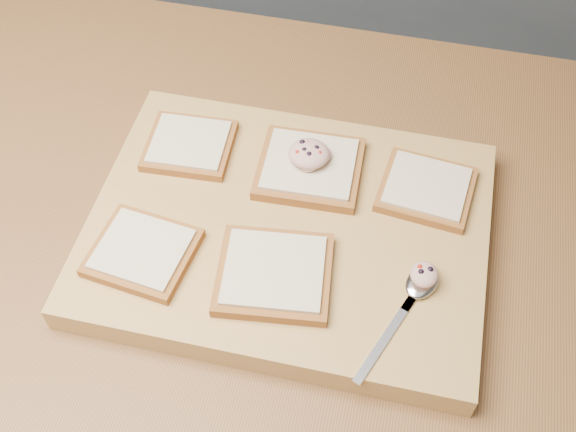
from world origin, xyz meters
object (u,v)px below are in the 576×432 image
(cutting_board, at_px, (288,231))
(bread_far_center, at_px, (310,168))
(spoon, at_px, (417,290))
(tuna_salad_dollop, at_px, (309,154))

(cutting_board, bearing_deg, bread_far_center, 83.87)
(spoon, bearing_deg, cutting_board, 158.76)
(cutting_board, xyz_separation_m, tuna_salad_dollop, (0.01, 0.09, 0.05))
(cutting_board, relative_size, tuna_salad_dollop, 9.23)
(cutting_board, height_order, tuna_salad_dollop, tuna_salad_dollop)
(bread_far_center, bearing_deg, cutting_board, -96.13)
(bread_far_center, distance_m, tuna_salad_dollop, 0.02)
(cutting_board, distance_m, tuna_salad_dollop, 0.10)
(tuna_salad_dollop, xyz_separation_m, spoon, (0.16, -0.15, -0.03))
(bread_far_center, bearing_deg, spoon, -43.74)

